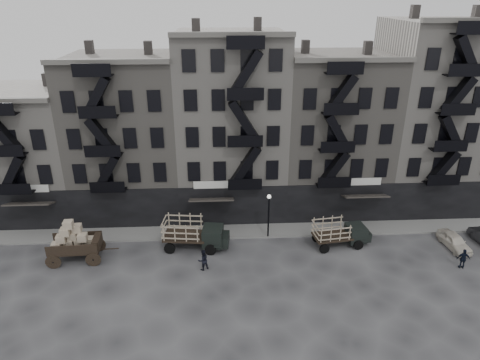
{
  "coord_description": "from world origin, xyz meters",
  "views": [
    {
      "loc": [
        -1.22,
        -30.33,
        20.2
      ],
      "look_at": [
        0.56,
        4.0,
        5.1
      ],
      "focal_mm": 32.0,
      "sensor_mm": 36.0,
      "label": 1
    }
  ],
  "objects_px": {
    "stake_truck_east": "(340,231)",
    "policeman": "(463,259)",
    "wagon": "(72,238)",
    "car_east": "(454,241)",
    "stake_truck_west": "(194,231)",
    "pedestrian_mid": "(203,260)"
  },
  "relations": [
    {
      "from": "wagon",
      "to": "pedestrian_mid",
      "type": "bearing_deg",
      "value": -13.77
    },
    {
      "from": "car_east",
      "to": "stake_truck_east",
      "type": "bearing_deg",
      "value": 168.99
    },
    {
      "from": "stake_truck_east",
      "to": "policeman",
      "type": "xyz_separation_m",
      "value": [
        8.91,
        -3.83,
        -0.55
      ]
    },
    {
      "from": "policeman",
      "to": "wagon",
      "type": "bearing_deg",
      "value": 4.6
    },
    {
      "from": "pedestrian_mid",
      "to": "stake_truck_east",
      "type": "bearing_deg",
      "value": 164.91
    },
    {
      "from": "stake_truck_east",
      "to": "policeman",
      "type": "relative_size",
      "value": 2.98
    },
    {
      "from": "policeman",
      "to": "stake_truck_east",
      "type": "bearing_deg",
      "value": -13.53
    },
    {
      "from": "wagon",
      "to": "policeman",
      "type": "distance_m",
      "value": 31.31
    },
    {
      "from": "car_east",
      "to": "policeman",
      "type": "bearing_deg",
      "value": -112.4
    },
    {
      "from": "pedestrian_mid",
      "to": "policeman",
      "type": "xyz_separation_m",
      "value": [
        20.62,
        -0.88,
        -0.03
      ]
    },
    {
      "from": "car_east",
      "to": "pedestrian_mid",
      "type": "distance_m",
      "value": 21.6
    },
    {
      "from": "car_east",
      "to": "policeman",
      "type": "xyz_separation_m",
      "value": [
        -0.88,
        -2.97,
        0.24
      ]
    },
    {
      "from": "stake_truck_west",
      "to": "car_east",
      "type": "xyz_separation_m",
      "value": [
        22.34,
        -1.17,
        -0.96
      ]
    },
    {
      "from": "stake_truck_east",
      "to": "wagon",
      "type": "bearing_deg",
      "value": 174.7
    },
    {
      "from": "wagon",
      "to": "car_east",
      "type": "relative_size",
      "value": 1.21
    },
    {
      "from": "policeman",
      "to": "car_east",
      "type": "bearing_deg",
      "value": -96.7
    },
    {
      "from": "stake_truck_west",
      "to": "pedestrian_mid",
      "type": "bearing_deg",
      "value": -68.74
    },
    {
      "from": "wagon",
      "to": "stake_truck_east",
      "type": "distance_m",
      "value": 22.28
    },
    {
      "from": "wagon",
      "to": "stake_truck_east",
      "type": "xyz_separation_m",
      "value": [
        22.25,
        1.02,
        -0.67
      ]
    },
    {
      "from": "stake_truck_east",
      "to": "car_east",
      "type": "distance_m",
      "value": 9.85
    },
    {
      "from": "wagon",
      "to": "stake_truck_west",
      "type": "bearing_deg",
      "value": 4.42
    },
    {
      "from": "wagon",
      "to": "stake_truck_east",
      "type": "relative_size",
      "value": 0.87
    }
  ]
}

